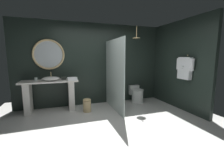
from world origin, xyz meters
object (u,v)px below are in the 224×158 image
object	(u,v)px
folded_hand_towel	(72,79)
toilet	(137,95)
vessel_sink	(51,79)
round_wall_mirror	(49,55)
tumbler_cup	(36,79)
hanging_bathrobe	(185,67)
waste_bin	(87,105)
rain_shower_head	(136,37)
tissue_box	(64,78)

from	to	relation	value
folded_hand_towel	toilet	bearing A→B (deg)	4.64
vessel_sink	round_wall_mirror	xyz separation A→B (m)	(-0.04, 0.30, 0.66)
tumbler_cup	hanging_bathrobe	world-z (taller)	hanging_bathrobe
round_wall_mirror	waste_bin	world-z (taller)	round_wall_mirror
hanging_bathrobe	waste_bin	size ratio (longest dim) A/B	1.77
vessel_sink	rain_shower_head	size ratio (longest dim) A/B	1.26
waste_bin	toilet	bearing A→B (deg)	11.76
vessel_sink	tumbler_cup	size ratio (longest dim) A/B	4.70
folded_hand_towel	tumbler_cup	bearing A→B (deg)	168.84
vessel_sink	toilet	bearing A→B (deg)	0.59
toilet	folded_hand_towel	distance (m)	2.26
vessel_sink	toilet	xyz separation A→B (m)	(2.71, 0.03, -0.69)
hanging_bathrobe	folded_hand_towel	distance (m)	3.15
vessel_sink	tissue_box	xyz separation A→B (m)	(0.35, 0.07, -0.02)
toilet	round_wall_mirror	bearing A→B (deg)	174.26
tumbler_cup	tissue_box	world-z (taller)	tumbler_cup
toilet	waste_bin	bearing A→B (deg)	-168.24
tumbler_cup	tissue_box	bearing A→B (deg)	2.18
hanging_bathrobe	waste_bin	world-z (taller)	hanging_bathrobe
vessel_sink	folded_hand_towel	xyz separation A→B (m)	(0.57, -0.15, -0.02)
tumbler_cup	waste_bin	bearing A→B (deg)	-16.25
vessel_sink	rain_shower_head	bearing A→B (deg)	-2.28
tumbler_cup	round_wall_mirror	xyz separation A→B (m)	(0.34, 0.26, 0.67)
hanging_bathrobe	toilet	world-z (taller)	hanging_bathrobe
hanging_bathrobe	tissue_box	bearing A→B (deg)	158.24
tissue_box	toilet	bearing A→B (deg)	-0.97
vessel_sink	round_wall_mirror	size ratio (longest dim) A/B	0.54
vessel_sink	hanging_bathrobe	bearing A→B (deg)	-18.80
toilet	waste_bin	distance (m)	1.82
round_wall_mirror	waste_bin	xyz separation A→B (m)	(0.97, -0.65, -1.42)
tissue_box	toilet	xyz separation A→B (m)	(2.37, -0.04, -0.67)
vessel_sink	hanging_bathrobe	distance (m)	3.73
tissue_box	waste_bin	size ratio (longest dim) A/B	0.38
tissue_box	round_wall_mirror	world-z (taller)	round_wall_mirror
round_wall_mirror	toilet	distance (m)	3.08
vessel_sink	tissue_box	bearing A→B (deg)	11.10
hanging_bathrobe	vessel_sink	bearing A→B (deg)	161.20
rain_shower_head	hanging_bathrobe	xyz separation A→B (m)	(0.93, -1.09, -0.90)
tissue_box	folded_hand_towel	size ratio (longest dim) A/B	0.57
waste_bin	rain_shower_head	bearing A→B (deg)	8.26
tissue_box	round_wall_mirror	xyz separation A→B (m)	(-0.38, 0.24, 0.68)
vessel_sink	folded_hand_towel	distance (m)	0.59
waste_bin	folded_hand_towel	bearing A→B (deg)	151.87
rain_shower_head	hanging_bathrobe	distance (m)	1.70
rain_shower_head	folded_hand_towel	size ratio (longest dim) A/B	1.50
round_wall_mirror	toilet	world-z (taller)	round_wall_mirror
tumbler_cup	rain_shower_head	distance (m)	3.21
tumbler_cup	toilet	xyz separation A→B (m)	(3.09, -0.01, -0.68)
vessel_sink	rain_shower_head	xyz separation A→B (m)	(2.58, -0.10, 1.21)
vessel_sink	waste_bin	world-z (taller)	vessel_sink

